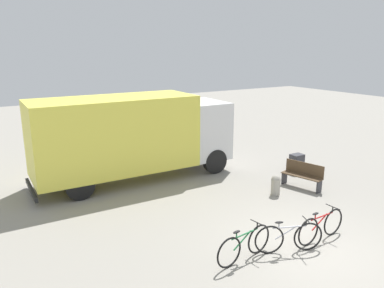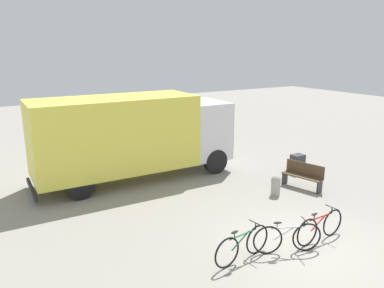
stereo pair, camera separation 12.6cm
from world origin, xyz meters
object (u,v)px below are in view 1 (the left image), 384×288
at_px(bicycle_near, 244,245).
at_px(bollard_near_bench, 276,184).
at_px(delivery_truck, 133,134).
at_px(bicycle_far, 321,226).
at_px(utility_box, 297,163).
at_px(bicycle_middle, 289,237).
at_px(park_bench, 303,174).

relative_size(bicycle_near, bollard_near_bench, 2.47).
bearing_deg(delivery_truck, bicycle_far, -70.76).
height_order(delivery_truck, bollard_near_bench, delivery_truck).
relative_size(delivery_truck, utility_box, 10.32).
height_order(bicycle_far, bollard_near_bench, bicycle_far).
xyz_separation_m(delivery_truck, bicycle_middle, (1.16, -7.03, -1.39)).
bearing_deg(park_bench, utility_box, -54.40).
bearing_deg(bicycle_near, utility_box, 26.64).
relative_size(bicycle_near, utility_box, 2.36).
bearing_deg(park_bench, delivery_truck, 35.62).
height_order(bicycle_far, utility_box, bicycle_far).
relative_size(park_bench, bicycle_far, 0.86).
xyz_separation_m(park_bench, bicycle_far, (-2.55, -2.98, -0.09)).
xyz_separation_m(delivery_truck, park_bench, (4.88, -4.06, -1.30)).
distance_m(bicycle_middle, utility_box, 6.51).
xyz_separation_m(bicycle_near, utility_box, (6.02, 4.04, -0.03)).
height_order(delivery_truck, utility_box, delivery_truck).
relative_size(bicycle_far, bollard_near_bench, 2.49).
relative_size(bicycle_far, utility_box, 2.37).
relative_size(park_bench, bollard_near_bench, 2.15).
xyz_separation_m(park_bench, utility_box, (1.14, 1.36, -0.12)).
bearing_deg(delivery_truck, bollard_near_bench, -48.13).
bearing_deg(bicycle_far, bollard_near_bench, 65.29).
relative_size(bicycle_near, bicycle_far, 1.00).
bearing_deg(bicycle_middle, delivery_truck, 121.56).
xyz_separation_m(bollard_near_bench, utility_box, (2.47, 1.38, -0.01)).
distance_m(delivery_truck, bicycle_far, 7.55).
distance_m(bicycle_middle, bollard_near_bench, 3.79).
height_order(bicycle_middle, utility_box, bicycle_middle).
xyz_separation_m(delivery_truck, bollard_near_bench, (3.54, -4.08, -1.41)).
height_order(bicycle_near, utility_box, bicycle_near).
xyz_separation_m(bicycle_near, bicycle_far, (2.34, -0.30, 0.00)).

